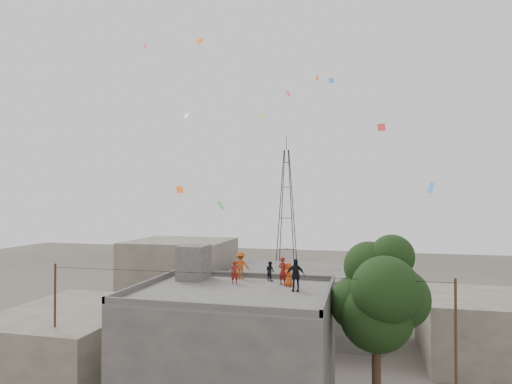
# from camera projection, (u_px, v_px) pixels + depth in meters

# --- Properties ---
(main_building) EXTENTS (10.00, 8.00, 6.10)m
(main_building) POSITION_uv_depth(u_px,v_px,m) (232.00, 350.00, 22.09)
(main_building) COLOR #464442
(main_building) RESTS_ON ground
(parapet) EXTENTS (10.00, 8.00, 0.30)m
(parapet) POSITION_uv_depth(u_px,v_px,m) (232.00, 288.00, 22.15)
(parapet) COLOR #464442
(parapet) RESTS_ON main_building
(stair_head_box) EXTENTS (1.60, 1.80, 2.00)m
(stair_head_box) POSITION_uv_depth(u_px,v_px,m) (194.00, 262.00, 25.45)
(stair_head_box) COLOR #464442
(stair_head_box) RESTS_ON main_building
(neighbor_west) EXTENTS (8.00, 10.00, 4.00)m
(neighbor_west) POSITION_uv_depth(u_px,v_px,m) (73.00, 341.00, 26.64)
(neighbor_west) COLOR #5E574A
(neighbor_west) RESTS_ON ground
(neighbor_north) EXTENTS (12.00, 9.00, 5.00)m
(neighbor_north) POSITION_uv_depth(u_px,v_px,m) (305.00, 300.00, 35.20)
(neighbor_north) COLOR #464442
(neighbor_north) RESTS_ON ground
(neighbor_northwest) EXTENTS (9.00, 8.00, 7.00)m
(neighbor_northwest) POSITION_uv_depth(u_px,v_px,m) (180.00, 278.00, 40.02)
(neighbor_northwest) COLOR #5E574A
(neighbor_northwest) RESTS_ON ground
(neighbor_east) EXTENTS (7.00, 8.00, 4.40)m
(neighbor_east) POSITION_uv_depth(u_px,v_px,m) (477.00, 329.00, 28.45)
(neighbor_east) COLOR #5E574A
(neighbor_east) RESTS_ON ground
(tree) EXTENTS (4.90, 4.60, 9.10)m
(tree) POSITION_uv_depth(u_px,v_px,m) (380.00, 296.00, 20.97)
(tree) COLOR black
(tree) RESTS_ON ground
(utility_line) EXTENTS (20.12, 0.62, 7.40)m
(utility_line) POSITION_uv_depth(u_px,v_px,m) (235.00, 344.00, 20.77)
(utility_line) COLOR black
(utility_line) RESTS_ON ground
(transmission_tower) EXTENTS (2.97, 2.97, 20.01)m
(transmission_tower) POSITION_uv_depth(u_px,v_px,m) (287.00, 211.00, 61.99)
(transmission_tower) COLOR black
(transmission_tower) RESTS_ON ground
(person_red_adult) EXTENTS (0.67, 0.59, 1.55)m
(person_red_adult) POSITION_uv_depth(u_px,v_px,m) (283.00, 271.00, 23.72)
(person_red_adult) COLOR maroon
(person_red_adult) RESTS_ON main_building
(person_orange_child) EXTENTS (0.72, 0.75, 1.29)m
(person_orange_child) POSITION_uv_depth(u_px,v_px,m) (289.00, 274.00, 23.35)
(person_orange_child) COLOR #C54716
(person_orange_child) RESTS_ON main_building
(person_dark_child) EXTENTS (0.70, 0.68, 1.14)m
(person_dark_child) POSITION_uv_depth(u_px,v_px,m) (270.00, 271.00, 24.93)
(person_dark_child) COLOR black
(person_dark_child) RESTS_ON main_building
(person_dark_adult) EXTENTS (0.98, 0.41, 1.67)m
(person_dark_adult) POSITION_uv_depth(u_px,v_px,m) (295.00, 275.00, 22.10)
(person_dark_adult) COLOR black
(person_dark_adult) RESTS_ON main_building
(person_orange_adult) EXTENTS (1.07, 0.67, 1.60)m
(person_orange_adult) POSITION_uv_depth(u_px,v_px,m) (241.00, 265.00, 25.58)
(person_orange_adult) COLOR #B54814
(person_orange_adult) RESTS_ON main_building
(person_red_child) EXTENTS (0.55, 0.47, 1.29)m
(person_red_child) POSITION_uv_depth(u_px,v_px,m) (235.00, 272.00, 24.05)
(person_red_child) COLOR maroon
(person_red_child) RESTS_ON main_building
(kites) EXTENTS (18.74, 13.09, 11.82)m
(kites) POSITION_uv_depth(u_px,v_px,m) (277.00, 125.00, 28.39)
(kites) COLOR #EE5919
(kites) RESTS_ON ground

